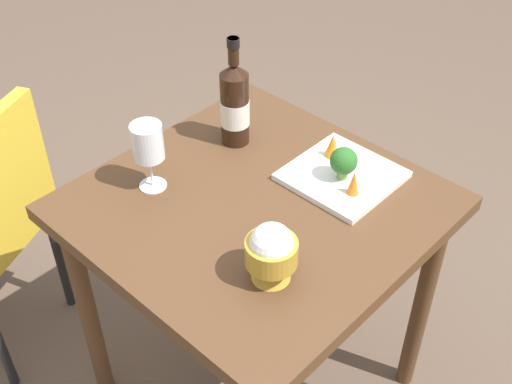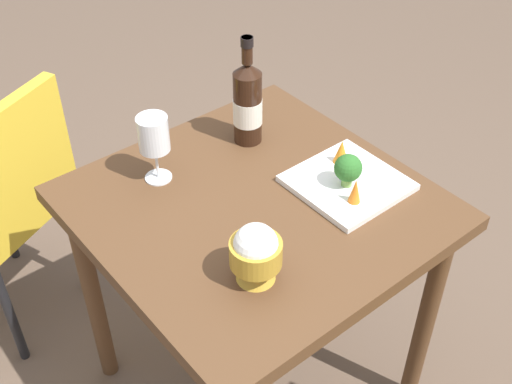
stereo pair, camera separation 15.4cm
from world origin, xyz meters
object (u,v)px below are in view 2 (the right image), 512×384
wine_bottle (248,103)px  rice_bowl (256,253)px  serving_plate (347,183)px  carrot_garnish_left (341,151)px  carrot_garnish_right (355,191)px  wine_glass (153,136)px  chair_by_wall (6,195)px  broccoli_floret (348,169)px

wine_bottle → rice_bowl: 0.51m
rice_bowl → serving_plate: bearing=104.5°
carrot_garnish_left → carrot_garnish_right: (0.13, -0.08, -0.00)m
wine_glass → carrot_garnish_left: (0.25, 0.38, -0.08)m
wine_bottle → wine_glass: bearing=-92.4°
chair_by_wall → carrot_garnish_right: (0.84, 0.56, 0.26)m
carrot_garnish_right → serving_plate: bearing=145.3°
carrot_garnish_right → chair_by_wall: bearing=-146.4°
wine_glass → carrot_garnish_right: 0.49m
chair_by_wall → wine_glass: size_ratio=4.75×
broccoli_floret → carrot_garnish_right: bearing=-28.7°
serving_plate → carrot_garnish_left: size_ratio=3.91×
wine_glass → broccoli_floret: wine_glass is taller
wine_bottle → carrot_garnish_right: 0.38m
wine_glass → wine_bottle: bearing=87.6°
wine_glass → rice_bowl: (0.41, -0.02, -0.05)m
wine_bottle → broccoli_floret: wine_bottle is taller
rice_bowl → serving_plate: rice_bowl is taller
carrot_garnish_right → wine_bottle: bearing=-176.7°
chair_by_wall → carrot_garnish_right: size_ratio=13.43×
rice_bowl → carrot_garnish_left: (-0.16, 0.41, -0.03)m
chair_by_wall → wine_glass: (0.46, 0.26, 0.34)m
wine_bottle → carrot_garnish_left: bearing=23.7°
wine_bottle → chair_by_wall: bearing=-131.0°
carrot_garnish_right → broccoli_floret: bearing=151.3°
wine_bottle → serving_plate: wine_bottle is taller
serving_plate → wine_glass: bearing=-132.9°
chair_by_wall → wine_bottle: wine_bottle is taller
broccoli_floret → carrot_garnish_left: (-0.08, 0.06, -0.02)m
broccoli_floret → carrot_garnish_left: bearing=143.8°
chair_by_wall → serving_plate: size_ratio=3.40×
wine_glass → carrot_garnish_right: (0.38, 0.30, -0.08)m
wine_bottle → wine_glass: 0.28m
broccoli_floret → carrot_garnish_right: broccoli_floret is taller
rice_bowl → carrot_garnish_right: size_ratio=2.24×
wine_bottle → broccoli_floret: 0.33m
wine_glass → carrot_garnish_left: size_ratio=2.80×
wine_glass → carrot_garnish_left: 0.47m
carrot_garnish_left → wine_bottle: bearing=-156.3°
serving_plate → carrot_garnish_right: (0.06, -0.04, 0.04)m
chair_by_wall → rice_bowl: (0.87, 0.24, 0.29)m
wine_bottle → wine_glass: (-0.01, -0.28, 0.01)m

